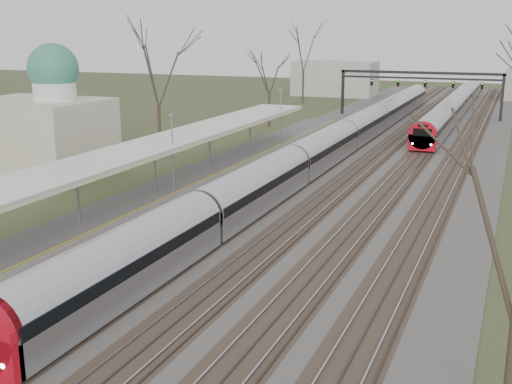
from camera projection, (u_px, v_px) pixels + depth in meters
track_bed at (367, 158)px, 57.77m from camera, size 24.00×160.00×0.22m
platform at (182, 186)px, 45.39m from camera, size 3.50×69.00×1.00m
canopy at (146, 148)px, 40.50m from camera, size 4.10×50.00×3.11m
dome_building at (40, 130)px, 49.71m from camera, size 10.00×8.00×10.30m
signal_gantry at (420, 80)px, 83.49m from camera, size 21.00×0.59×6.08m
tree_west_far at (157, 68)px, 55.91m from camera, size 5.50×5.50×11.33m
train_near at (344, 136)px, 60.52m from camera, size 2.62×90.21×3.05m
train_far at (455, 105)px, 86.20m from camera, size 2.62×60.21×3.05m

